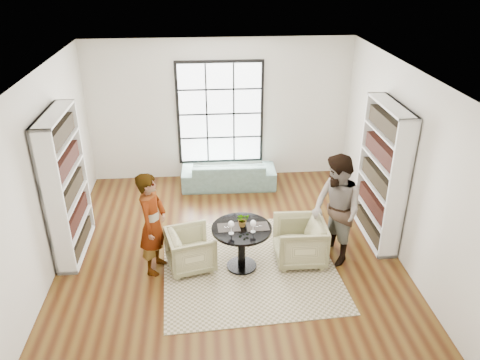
{
  "coord_description": "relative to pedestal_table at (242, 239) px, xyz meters",
  "views": [
    {
      "loc": [
        -0.36,
        -6.46,
        4.56
      ],
      "look_at": [
        0.2,
        0.4,
        1.15
      ],
      "focal_mm": 35.0,
      "sensor_mm": 36.0,
      "label": 1
    }
  ],
  "objects": [
    {
      "name": "placemat_left",
      "position": [
        -0.2,
        0.01,
        0.21
      ],
      "size": [
        0.35,
        0.27,
        0.01
      ],
      "primitive_type": "cube",
      "rotation": [
        0.0,
        0.0,
        0.04
      ],
      "color": "black",
      "rests_on": "pedestal_table"
    },
    {
      "name": "ground",
      "position": [
        -0.16,
        0.42,
        -0.54
      ],
      "size": [
        6.0,
        6.0,
        0.0
      ],
      "primitive_type": "plane",
      "color": "#593C15"
    },
    {
      "name": "placemat_right",
      "position": [
        0.25,
        0.0,
        0.21
      ],
      "size": [
        0.35,
        0.27,
        0.01
      ],
      "primitive_type": "cube",
      "rotation": [
        0.0,
        0.0,
        0.04
      ],
      "color": "black",
      "rests_on": "pedestal_table"
    },
    {
      "name": "armchair_right",
      "position": [
        0.94,
        0.11,
        -0.17
      ],
      "size": [
        0.81,
        0.79,
        0.72
      ],
      "primitive_type": "imported",
      "rotation": [
        0.0,
        0.0,
        -1.59
      ],
      "color": "tan",
      "rests_on": "ground"
    },
    {
      "name": "wine_glass_right",
      "position": [
        0.16,
        -0.13,
        0.35
      ],
      "size": [
        0.09,
        0.09,
        0.2
      ],
      "color": "silver",
      "rests_on": "pedestal_table"
    },
    {
      "name": "sofa",
      "position": [
        -0.03,
        2.87,
        -0.25
      ],
      "size": [
        1.98,
        0.82,
        0.57
      ],
      "primitive_type": "imported",
      "rotation": [
        0.0,
        0.0,
        3.12
      ],
      "color": "gray",
      "rests_on": "ground"
    },
    {
      "name": "armchair_left",
      "position": [
        -0.79,
        0.08,
        -0.21
      ],
      "size": [
        0.86,
        0.84,
        0.65
      ],
      "primitive_type": "imported",
      "rotation": [
        0.0,
        0.0,
        1.82
      ],
      "color": "tan",
      "rests_on": "ground"
    },
    {
      "name": "room_shell",
      "position": [
        -0.16,
        0.96,
        0.72
      ],
      "size": [
        6.0,
        6.01,
        6.0
      ],
      "color": "silver",
      "rests_on": "ground"
    },
    {
      "name": "person_left",
      "position": [
        -1.34,
        0.08,
        0.3
      ],
      "size": [
        0.56,
        0.7,
        1.66
      ],
      "primitive_type": "imported",
      "rotation": [
        0.0,
        0.0,
        1.28
      ],
      "color": "gray",
      "rests_on": "ground"
    },
    {
      "name": "pedestal_table",
      "position": [
        0.0,
        0.0,
        0.0
      ],
      "size": [
        0.93,
        0.93,
        0.74
      ],
      "rotation": [
        0.0,
        0.0,
        0.04
      ],
      "color": "black",
      "rests_on": "ground"
    },
    {
      "name": "person_right",
      "position": [
        1.49,
        0.11,
        0.37
      ],
      "size": [
        0.92,
        1.04,
        1.81
      ],
      "primitive_type": "imported",
      "rotation": [
        0.0,
        0.0,
        -1.27
      ],
      "color": "gray",
      "rests_on": "ground"
    },
    {
      "name": "cutlery_right",
      "position": [
        0.25,
        0.0,
        0.21
      ],
      "size": [
        0.15,
        0.23,
        0.01
      ],
      "primitive_type": null,
      "rotation": [
        0.0,
        0.0,
        0.04
      ],
      "color": "silver",
      "rests_on": "placemat_right"
    },
    {
      "name": "rug",
      "position": [
        0.12,
        0.03,
        -0.53
      ],
      "size": [
        2.85,
        2.85,
        0.01
      ],
      "primitive_type": "cube",
      "rotation": [
        0.0,
        0.0,
        0.06
      ],
      "color": "tan",
      "rests_on": "ground"
    },
    {
      "name": "cutlery_left",
      "position": [
        -0.2,
        0.01,
        0.21
      ],
      "size": [
        0.15,
        0.23,
        0.01
      ],
      "primitive_type": null,
      "rotation": [
        0.0,
        0.0,
        0.04
      ],
      "color": "silver",
      "rests_on": "placemat_left"
    },
    {
      "name": "wine_glass_left",
      "position": [
        -0.17,
        -0.15,
        0.36
      ],
      "size": [
        0.1,
        0.1,
        0.22
      ],
      "color": "silver",
      "rests_on": "pedestal_table"
    },
    {
      "name": "flower_centerpiece",
      "position": [
        0.02,
        0.05,
        0.31
      ],
      "size": [
        0.24,
        0.22,
        0.22
      ],
      "primitive_type": "imported",
      "rotation": [
        0.0,
        0.0,
        0.31
      ],
      "color": "gray",
      "rests_on": "pedestal_table"
    }
  ]
}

